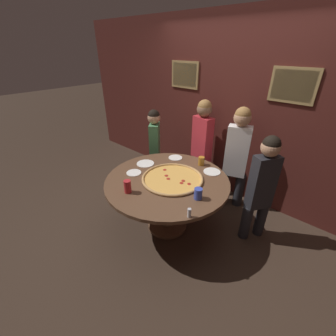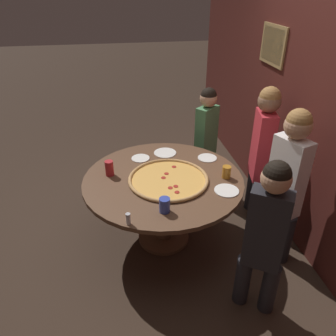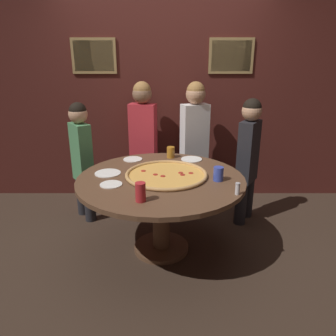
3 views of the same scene
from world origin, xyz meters
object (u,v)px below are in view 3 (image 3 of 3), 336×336
Objects in this scene: condiment_shaker at (237,189)px; diner_side_left at (143,137)px; drink_cup_near_left at (170,152)px; diner_side_right at (81,155)px; drink_cup_far_left at (140,192)px; white_plate_near_front at (191,159)px; drink_cup_centre_back at (218,174)px; white_plate_beside_cup at (132,159)px; white_plate_left_side at (107,173)px; diner_far_left at (194,138)px; white_plate_right_side at (111,184)px; dining_table at (161,192)px; diner_far_right at (248,154)px; giant_pizza at (166,174)px.

condiment_shaker is 1.66m from diner_side_left.
diner_side_right reaches higher than drink_cup_near_left.
drink_cup_far_left is 1.10m from white_plate_near_front.
drink_cup_centre_back reaches higher than white_plate_beside_cup.
white_plate_left_side is 2.45× the size of condiment_shaker.
diner_side_right is at bearing 124.02° from white_plate_left_side.
diner_far_left is at bearing 37.15° from white_plate_beside_cup.
diner_side_left is (-0.54, 0.55, 0.10)m from white_plate_near_front.
white_plate_right_side is 0.69m from white_plate_beside_cup.
white_plate_right_side is (0.07, -0.27, 0.00)m from white_plate_left_side.
diner_far_left reaches higher than white_plate_left_side.
dining_table is 0.73m from condiment_shaker.
diner_side_right is 1.78m from diner_far_right.
drink_cup_centre_back is (0.50, -0.07, 0.20)m from dining_table.
dining_table is at bearing 73.94° from drink_cup_far_left.
giant_pizza reaches higher than white_plate_near_front.
drink_cup_near_left is 0.91m from white_plate_right_side.
drink_cup_near_left is 0.49× the size of white_plate_left_side.
drink_cup_near_left is 0.59m from diner_side_left.
white_plate_right_side is at bearing -26.74° from diner_far_right.
drink_cup_far_left is (-0.14, -0.49, 0.21)m from dining_table.
diner_side_left is at bearing 82.69° from white_plate_beside_cup.
white_plate_beside_cup is (-0.30, 0.51, 0.14)m from dining_table.
drink_cup_far_left is 1.53× the size of condiment_shaker.
white_plate_beside_cup is at bearing 136.01° from condiment_shaker.
drink_cup_centre_back is 0.08× the size of diner_far_left.
white_plate_near_front is at bearing 65.87° from drink_cup_far_left.
giant_pizza is (0.05, 0.04, 0.15)m from dining_table.
diner_far_right is (1.33, 0.77, 0.03)m from white_plate_right_side.
drink_cup_centre_back is at bearing -71.84° from white_plate_near_front.
white_plate_left_side is at bearing 176.73° from diner_side_right.
diner_side_right is (-0.57, 0.15, -0.00)m from white_plate_beside_cup.
dining_table is at bearing -164.57° from diner_side_right.
drink_cup_centre_back reaches higher than giant_pizza.
diner_side_left reaches higher than white_plate_right_side.
white_plate_beside_cup is 1.22m from diner_far_right.
diner_far_right reaches higher than diner_side_right.
diner_far_left reaches higher than dining_table.
white_plate_left_side is at bearing 157.02° from condiment_shaker.
white_plate_right_side is at bearing 36.45° from diner_far_left.
condiment_shaker is at bearing -71.23° from white_plate_near_front.
white_plate_beside_cup is at bearing 120.53° from dining_table.
white_plate_left_side and white_plate_beside_cup have the same top height.
drink_cup_far_left reaches higher than white_plate_near_front.
white_plate_beside_cup is at bearing 126.64° from giant_pizza.
drink_cup_near_left is 1.21× the size of condiment_shaker.
diner_far_right is at bearing 32.82° from giant_pizza.
white_plate_near_front is 2.23× the size of condiment_shaker.
diner_side_left is at bearing -94.82° from diner_side_right.
drink_cup_near_left is 0.54× the size of white_plate_near_front.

